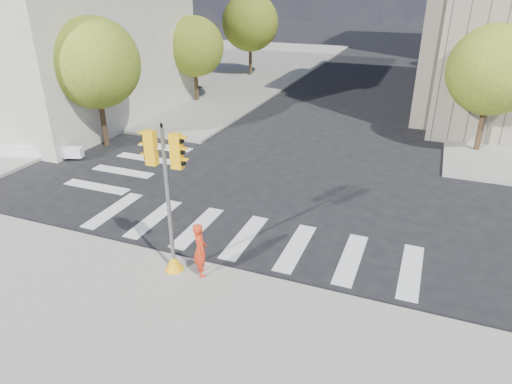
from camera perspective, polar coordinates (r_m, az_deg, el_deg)
ground at (r=17.12m, az=1.50°, el=-2.54°), size 160.00×160.00×0.00m
sidewalk_far_left at (r=48.12m, az=-10.68°, el=15.32°), size 28.00×40.00×0.15m
classical_building at (r=33.62m, az=-28.74°, el=19.75°), size 19.00×15.00×12.70m
tree_lw_near at (r=24.34m, az=-19.50°, el=14.93°), size 4.40×4.40×6.41m
tree_lw_mid at (r=32.57m, az=-7.72°, el=17.56°), size 4.00×4.00×5.77m
tree_lw_far at (r=41.47m, az=-0.74°, el=20.44°), size 4.80×4.80×6.95m
tree_re_near at (r=24.68m, az=27.52°, el=13.34°), size 4.20×4.20×6.16m
tree_re_mid at (r=36.51m, az=26.38°, el=17.06°), size 4.60×4.60×6.66m
tree_re_far at (r=48.48m, az=25.60°, el=18.04°), size 4.00×4.00×5.88m
lamp_near at (r=28.60m, az=28.23°, el=15.56°), size 0.35×0.18×8.11m
lamp_far at (r=42.48m, az=26.75°, el=18.11°), size 0.35×0.18×8.11m
traffic_signal at (r=12.92m, az=-10.78°, el=-2.58°), size 1.07×0.56×4.47m
photographer at (r=13.13m, az=-6.99°, el=-7.16°), size 0.69×0.71×1.65m
planter_wall at (r=24.82m, az=-27.22°, el=4.60°), size 5.86×2.12×0.50m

